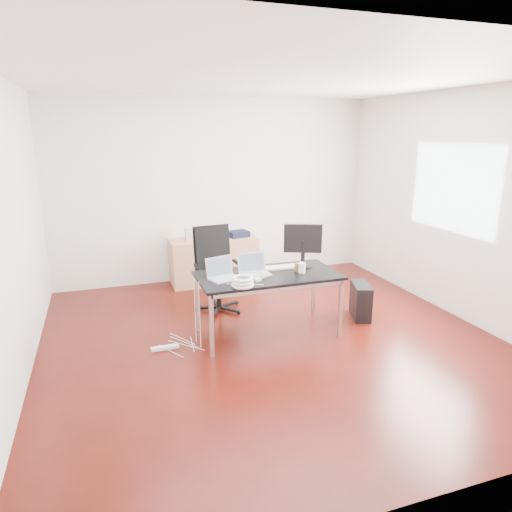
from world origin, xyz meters
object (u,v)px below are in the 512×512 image
object	(u,v)px
desk	(268,279)
office_chair	(216,265)
filing_cabinet_right	(240,258)
pc_tower	(361,301)
filing_cabinet_left	(188,263)

from	to	relation	value
desk	office_chair	distance (m)	1.05
filing_cabinet_right	pc_tower	distance (m)	2.21
filing_cabinet_left	pc_tower	world-z (taller)	filing_cabinet_left
office_chair	filing_cabinet_right	size ratio (longest dim) A/B	1.54
desk	filing_cabinet_left	world-z (taller)	desk
desk	filing_cabinet_right	size ratio (longest dim) A/B	2.29
office_chair	filing_cabinet_right	world-z (taller)	office_chair
filing_cabinet_left	desk	bearing A→B (deg)	-75.00
desk	office_chair	size ratio (longest dim) A/B	1.48
desk	office_chair	xyz separation A→B (m)	(-0.36, 0.98, -0.07)
filing_cabinet_left	pc_tower	distance (m)	2.69
office_chair	desk	bearing A→B (deg)	-74.86
filing_cabinet_right	pc_tower	size ratio (longest dim) A/B	1.56
filing_cabinet_left	filing_cabinet_right	bearing A→B (deg)	0.00
desk	filing_cabinet_right	distance (m)	2.09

